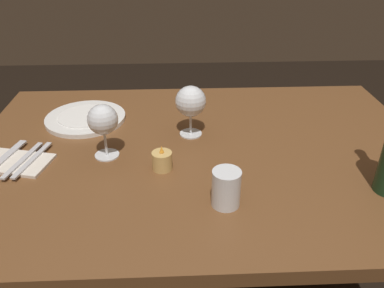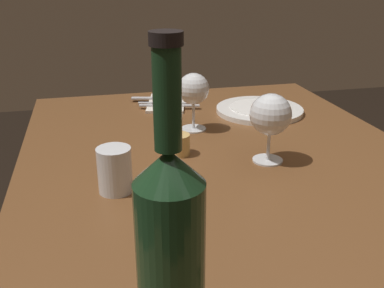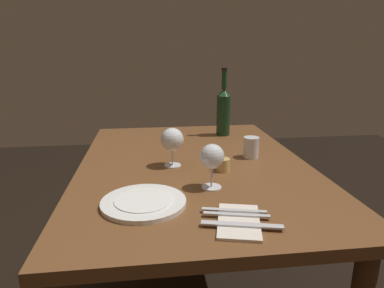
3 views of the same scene
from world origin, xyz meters
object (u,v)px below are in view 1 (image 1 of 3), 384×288
object	(u,v)px
water_tumbler	(226,190)
folded_napkin	(14,162)
wine_glass_right	(103,121)
fork_inner	(23,160)
table_knife	(1,160)
votive_candle	(162,161)
fork_outer	(32,160)
wine_glass_left	(191,102)
dinner_plate	(86,118)

from	to	relation	value
water_tumbler	folded_napkin	bearing A→B (deg)	-19.84
wine_glass_right	water_tumbler	xyz separation A→B (m)	(-0.30, 0.22, -0.07)
fork_inner	table_knife	xyz separation A→B (m)	(0.06, -0.00, 0.00)
votive_candle	fork_outer	xyz separation A→B (m)	(0.34, -0.04, -0.01)
wine_glass_left	wine_glass_right	bearing A→B (deg)	25.64
wine_glass_right	table_knife	bearing A→B (deg)	6.03
wine_glass_left	fork_outer	xyz separation A→B (m)	(0.42, 0.14, -0.09)
wine_glass_left	fork_inner	world-z (taller)	wine_glass_left
wine_glass_left	wine_glass_right	xyz separation A→B (m)	(0.23, 0.11, 0.00)
wine_glass_left	wine_glass_right	world-z (taller)	wine_glass_left
water_tumbler	votive_candle	xyz separation A→B (m)	(0.15, -0.15, -0.02)
wine_glass_right	votive_candle	xyz separation A→B (m)	(-0.15, 0.07, -0.08)
wine_glass_right	dinner_plate	xyz separation A→B (m)	(0.10, -0.22, -0.10)
fork_inner	fork_outer	xyz separation A→B (m)	(-0.02, 0.00, 0.00)
wine_glass_left	table_knife	world-z (taller)	wine_glass_left
water_tumbler	dinner_plate	xyz separation A→B (m)	(0.40, -0.44, -0.03)
water_tumbler	table_knife	xyz separation A→B (m)	(0.57, -0.19, -0.03)
folded_napkin	votive_candle	bearing A→B (deg)	173.82
water_tumbler	fork_outer	distance (m)	0.53
dinner_plate	table_knife	bearing A→B (deg)	55.59
votive_candle	fork_inner	size ratio (longest dim) A/B	0.38
wine_glass_left	folded_napkin	xyz separation A→B (m)	(0.47, 0.14, -0.10)
water_tumbler	table_knife	distance (m)	0.60
water_tumbler	wine_glass_left	bearing A→B (deg)	-79.14
votive_candle	table_knife	xyz separation A→B (m)	(0.42, -0.04, -0.01)
table_knife	folded_napkin	bearing A→B (deg)	180.00
wine_glass_right	table_knife	world-z (taller)	wine_glass_right
wine_glass_left	folded_napkin	bearing A→B (deg)	16.52
wine_glass_right	folded_napkin	size ratio (longest dim) A/B	0.71
water_tumbler	folded_napkin	distance (m)	0.57
dinner_plate	folded_napkin	xyz separation A→B (m)	(0.14, 0.25, -0.00)
wine_glass_left	dinner_plate	world-z (taller)	wine_glass_left
fork_outer	table_knife	world-z (taller)	same
wine_glass_right	dinner_plate	world-z (taller)	wine_glass_right
votive_candle	dinner_plate	size ratio (longest dim) A/B	0.27
wine_glass_right	votive_candle	bearing A→B (deg)	154.93
votive_candle	fork_outer	size ratio (longest dim) A/B	0.38
fork_outer	votive_candle	bearing A→B (deg)	172.93
votive_candle	dinner_plate	xyz separation A→B (m)	(0.25, -0.29, -0.02)
wine_glass_left	dinner_plate	xyz separation A→B (m)	(0.33, -0.11, -0.10)
fork_inner	fork_outer	size ratio (longest dim) A/B	1.00
wine_glass_right	dinner_plate	bearing A→B (deg)	-65.98
votive_candle	dinner_plate	bearing A→B (deg)	-49.44
fork_outer	table_knife	bearing A→B (deg)	-0.00
water_tumbler	folded_napkin	xyz separation A→B (m)	(0.54, -0.19, -0.03)
fork_outer	table_knife	size ratio (longest dim) A/B	0.85
wine_glass_right	table_knife	distance (m)	0.29
wine_glass_left	votive_candle	bearing A→B (deg)	66.09
water_tumbler	dinner_plate	bearing A→B (deg)	-48.31
fork_outer	table_knife	distance (m)	0.08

